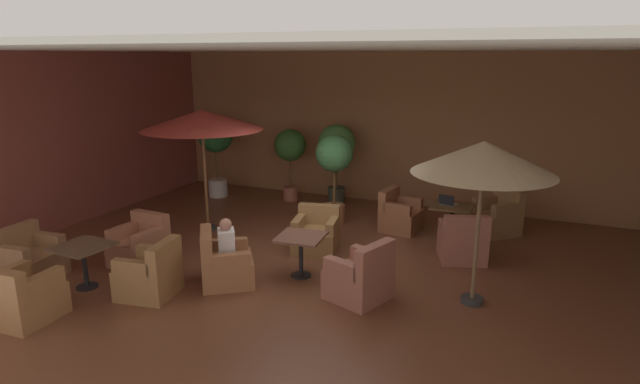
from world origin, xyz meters
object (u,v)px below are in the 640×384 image
(cafe_table_front_left, at_px, (452,212))
(patio_umbrella_tall_red, at_px, (483,158))
(armchair_front_left_east, at_px, (400,215))
(potted_tree_mid_right, at_px, (337,148))
(armchair_front_right_south, at_px, (316,234))
(armchair_mid_center_south, at_px, (29,259))
(potted_tree_left_corner, at_px, (290,150))
(iced_drink_cup, at_px, (448,201))
(armchair_mid_center_east, at_px, (140,245))
(cafe_table_front_right, at_px, (301,244))
(potted_tree_right_corner, at_px, (334,163))
(open_laptop, at_px, (448,202))
(armchair_front_left_north, at_px, (498,217))
(patio_umbrella_center_beige, at_px, (202,120))
(armchair_front_left_south, at_px, (463,243))
(armchair_mid_center_west, at_px, (22,299))
(cafe_table_mid_center, at_px, (83,253))
(patron_blue_shirt, at_px, (226,241))
(potted_tree_mid_left, at_px, (216,142))
(armchair_front_right_north, at_px, (224,264))
(armchair_mid_center_north, at_px, (150,275))
(armchair_front_right_east, at_px, (360,278))

(cafe_table_front_left, height_order, patio_umbrella_tall_red, patio_umbrella_tall_red)
(armchair_front_left_east, xyz_separation_m, potted_tree_mid_right, (-1.84, 1.22, 1.03))
(armchair_front_right_south, height_order, armchair_mid_center_south, armchair_mid_center_south)
(potted_tree_left_corner, distance_m, iced_drink_cup, 4.15)
(armchair_mid_center_east, bearing_deg, cafe_table_front_left, 35.26)
(potted_tree_mid_right, bearing_deg, cafe_table_front_right, -76.05)
(potted_tree_right_corner, relative_size, open_laptop, 5.13)
(armchair_front_left_north, height_order, patio_umbrella_center_beige, patio_umbrella_center_beige)
(patio_umbrella_center_beige, distance_m, potted_tree_mid_right, 3.33)
(cafe_table_front_right, bearing_deg, armchair_front_left_south, 36.89)
(armchair_mid_center_west, height_order, iced_drink_cup, armchair_mid_center_west)
(potted_tree_left_corner, height_order, potted_tree_right_corner, potted_tree_right_corner)
(potted_tree_mid_right, relative_size, iced_drink_cup, 17.17)
(cafe_table_mid_center, xyz_separation_m, patron_blue_shirt, (1.86, 1.00, 0.13))
(armchair_front_left_east, bearing_deg, potted_tree_mid_left, 171.02)
(armchair_mid_center_south, bearing_deg, iced_drink_cup, 38.49)
(potted_tree_right_corner, bearing_deg, potted_tree_mid_left, 166.38)
(potted_tree_right_corner, xyz_separation_m, iced_drink_cup, (2.32, 0.01, -0.55))
(armchair_front_left_north, relative_size, patron_blue_shirt, 1.65)
(armchair_front_right_north, height_order, open_laptop, open_laptop)
(armchair_front_left_south, bearing_deg, cafe_table_front_right, -143.11)
(armchair_mid_center_south, bearing_deg, cafe_table_front_right, 24.04)
(potted_tree_mid_left, bearing_deg, armchair_mid_center_north, -65.88)
(armchair_mid_center_south, bearing_deg, cafe_table_front_left, 37.44)
(armchair_front_right_south, xyz_separation_m, open_laptop, (2.03, 1.52, 0.43))
(potted_tree_mid_right, bearing_deg, armchair_mid_center_north, -97.31)
(armchair_front_left_south, height_order, cafe_table_mid_center, armchair_front_left_south)
(armchair_front_left_north, height_order, cafe_table_mid_center, armchair_front_left_north)
(potted_tree_mid_left, xyz_separation_m, iced_drink_cup, (5.77, -0.82, -0.62))
(cafe_table_front_left, xyz_separation_m, armchair_front_left_north, (0.76, 0.73, -0.22))
(potted_tree_mid_right, bearing_deg, armchair_mid_center_south, -116.49)
(armchair_front_left_south, xyz_separation_m, potted_tree_left_corner, (-4.40, 2.29, 0.92))
(armchair_front_left_south, distance_m, potted_tree_mid_left, 6.60)
(cafe_table_front_left, relative_size, armchair_mid_center_north, 0.89)
(patio_umbrella_tall_red, relative_size, potted_tree_mid_right, 1.23)
(cafe_table_front_right, relative_size, potted_tree_mid_left, 0.39)
(patio_umbrella_center_beige, bearing_deg, patron_blue_shirt, -48.37)
(cafe_table_front_right, height_order, armchair_mid_center_south, armchair_mid_center_south)
(cafe_table_front_left, xyz_separation_m, patio_umbrella_tall_red, (0.74, -2.56, 1.53))
(potted_tree_left_corner, bearing_deg, armchair_front_left_north, -6.51)
(cafe_table_front_left, distance_m, armchair_front_right_south, 2.63)
(potted_tree_mid_right, bearing_deg, armchair_front_right_south, -75.25)
(cafe_table_mid_center, relative_size, armchair_mid_center_east, 0.93)
(armchair_front_left_east, relative_size, potted_tree_mid_left, 0.42)
(armchair_front_left_east, relative_size, armchair_front_right_east, 0.85)
(armchair_front_right_south, height_order, open_laptop, open_laptop)
(armchair_front_left_north, relative_size, armchair_front_right_south, 1.12)
(armchair_front_left_north, relative_size, armchair_mid_center_west, 1.25)
(armchair_mid_center_north, height_order, potted_tree_right_corner, potted_tree_right_corner)
(armchair_front_right_east, relative_size, potted_tree_mid_right, 0.51)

